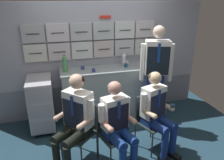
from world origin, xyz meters
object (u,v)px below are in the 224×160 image
at_px(folding_chair_near_trolley, 148,115).
at_px(water_bottle_clear, 124,60).
at_px(crew_member_near_trolley, 157,110).
at_px(service_trolley, 41,103).
at_px(crew_member_left, 75,117).
at_px(crew_member_standing, 156,67).
at_px(coffee_cup_spare, 127,62).
at_px(folding_chair_center, 112,127).
at_px(crew_member_center, 118,123).
at_px(folding_chair_left, 83,125).

height_order(folding_chair_near_trolley, water_bottle_clear, water_bottle_clear).
bearing_deg(crew_member_near_trolley, water_bottle_clear, 94.84).
relative_size(service_trolley, crew_member_left, 0.72).
bearing_deg(crew_member_near_trolley, service_trolley, 147.45).
bearing_deg(crew_member_near_trolley, crew_member_standing, 67.06).
relative_size(water_bottle_clear, coffee_cup_spare, 3.74).
height_order(service_trolley, folding_chair_center, service_trolley).
xyz_separation_m(crew_member_standing, water_bottle_clear, (-0.40, 0.56, 0.01)).
relative_size(folding_chair_center, crew_member_standing, 0.47).
xyz_separation_m(service_trolley, coffee_cup_spare, (1.64, 0.28, 0.52)).
distance_m(folding_chair_center, crew_member_center, 0.22).
xyz_separation_m(folding_chair_left, folding_chair_near_trolley, (1.01, -0.00, 0.00)).
bearing_deg(folding_chair_left, crew_member_center, -36.94).
xyz_separation_m(folding_chair_near_trolley, water_bottle_clear, (-0.05, 1.10, 0.59)).
bearing_deg(crew_member_left, water_bottle_clear, 48.25).
xyz_separation_m(crew_member_left, coffee_cup_spare, (1.17, 1.29, 0.30)).
relative_size(folding_chair_center, crew_member_center, 0.68).
bearing_deg(folding_chair_near_trolley, service_trolley, 150.40).
bearing_deg(water_bottle_clear, crew_member_left, -131.75).
height_order(crew_member_center, crew_member_near_trolley, crew_member_near_trolley).
relative_size(service_trolley, coffee_cup_spare, 14.53).
relative_size(crew_member_center, crew_member_near_trolley, 0.99).
height_order(folding_chair_center, water_bottle_clear, water_bottle_clear).
distance_m(crew_member_left, crew_member_standing, 1.65).
bearing_deg(folding_chair_left, water_bottle_clear, 48.80).
distance_m(folding_chair_center, crew_member_near_trolley, 0.71).
bearing_deg(folding_chair_center, folding_chair_near_trolley, 14.19).
distance_m(crew_member_center, coffee_cup_spare, 1.67).
xyz_separation_m(crew_member_left, crew_member_standing, (1.48, 0.65, 0.37)).
xyz_separation_m(folding_chair_left, crew_member_standing, (1.36, 0.54, 0.58)).
distance_m(crew_member_standing, coffee_cup_spare, 0.72).
bearing_deg(crew_member_near_trolley, folding_chair_near_trolley, 111.69).
distance_m(crew_member_near_trolley, crew_member_standing, 0.86).
bearing_deg(folding_chair_left, coffee_cup_spare, 48.44).
xyz_separation_m(folding_chair_center, crew_member_near_trolley, (0.69, 0.01, 0.17)).
xyz_separation_m(folding_chair_left, crew_member_left, (-0.11, -0.11, 0.21)).
distance_m(folding_chair_center, water_bottle_clear, 1.51).
bearing_deg(water_bottle_clear, crew_member_center, -110.70).
bearing_deg(coffee_cup_spare, water_bottle_clear, -135.68).
distance_m(crew_member_left, folding_chair_center, 0.54).
relative_size(crew_member_near_trolley, crew_member_standing, 0.69).
relative_size(service_trolley, water_bottle_clear, 3.88).
xyz_separation_m(folding_chair_center, water_bottle_clear, (0.58, 1.26, 0.59)).
height_order(service_trolley, crew_member_standing, crew_member_standing).
bearing_deg(folding_chair_near_trolley, water_bottle_clear, 92.41).
relative_size(crew_member_center, coffee_cup_spare, 18.99).
height_order(folding_chair_near_trolley, coffee_cup_spare, coffee_cup_spare).
relative_size(folding_chair_left, folding_chair_near_trolley, 1.00).
distance_m(folding_chair_left, crew_member_standing, 1.57).
distance_m(service_trolley, crew_member_center, 1.60).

